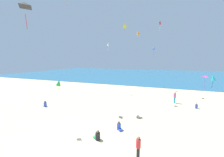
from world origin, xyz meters
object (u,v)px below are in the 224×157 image
at_px(person_5, 97,136).
at_px(person_4, 138,146).
at_px(beach_chair_far_right, 138,115).
at_px(kite_teal, 213,78).
at_px(kite_magenta, 206,76).
at_px(kite_yellow, 125,26).
at_px(kite_orange, 138,33).
at_px(person_3, 45,104).
at_px(person_1, 196,106).
at_px(kite_white, 108,44).
at_px(kite_blue, 154,48).
at_px(person_2, 175,97).
at_px(kite_green, 59,83).
at_px(kite_black, 25,5).
at_px(kite_red, 160,23).
at_px(person_0, 119,127).

bearing_deg(person_5, person_4, -171.30).
relative_size(beach_chair_far_right, kite_teal, 0.45).
relative_size(kite_magenta, kite_yellow, 0.97).
distance_m(person_4, kite_orange, 16.75).
xyz_separation_m(person_3, kite_teal, (21.59, 8.07, 3.70)).
height_order(person_4, kite_magenta, kite_magenta).
relative_size(person_1, kite_white, 0.49).
bearing_deg(kite_white, person_5, -71.15).
relative_size(person_5, kite_blue, 0.45).
height_order(person_3, person_4, person_4).
xyz_separation_m(kite_teal, kite_blue, (-8.46, 9.73, 5.08)).
height_order(person_1, person_2, person_2).
relative_size(kite_yellow, kite_green, 1.62).
relative_size(beach_chair_far_right, kite_green, 0.72).
bearing_deg(person_3, kite_black, 138.83).
bearing_deg(kite_white, person_1, -18.86).
bearing_deg(person_5, person_2, -93.52).
relative_size(person_1, kite_red, 0.39).
relative_size(kite_magenta, kite_green, 1.57).
distance_m(person_2, person_4, 13.84).
xyz_separation_m(kite_red, kite_white, (-9.40, -2.64, -3.77)).
xyz_separation_m(person_4, kite_orange, (-2.51, 13.43, 9.69)).
height_order(person_0, kite_white, kite_white).
height_order(kite_green, kite_black, kite_black).
relative_size(person_5, kite_yellow, 0.45).
bearing_deg(kite_green, kite_white, 96.22).
bearing_deg(person_1, kite_blue, -4.99).
distance_m(person_2, kite_green, 16.53).
height_order(beach_chair_far_right, person_2, person_2).
bearing_deg(kite_teal, person_0, -133.79).
bearing_deg(person_1, kite_green, 95.54).
bearing_deg(person_1, person_3, 73.80).
height_order(beach_chair_far_right, kite_green, kite_green).
height_order(person_1, kite_orange, kite_orange).
xyz_separation_m(person_0, kite_magenta, (8.43, 7.66, 4.17)).
distance_m(person_1, person_5, 14.36).
bearing_deg(kite_white, person_3, -112.92).
distance_m(beach_chair_far_right, person_5, 5.91).
xyz_separation_m(kite_magenta, kite_black, (-12.62, -12.84, 5.13)).
xyz_separation_m(person_0, kite_white, (-6.66, 13.95, 9.17)).
xyz_separation_m(beach_chair_far_right, person_1, (6.82, 5.62, -0.02)).
bearing_deg(beach_chair_far_right, kite_orange, 83.96).
height_order(person_2, kite_black, kite_black).
distance_m(person_3, kite_magenta, 21.06).
bearing_deg(person_2, kite_yellow, -62.30).
bearing_deg(kite_white, kite_black, -82.65).
distance_m(person_0, kite_green, 6.74).
bearing_deg(kite_white, kite_orange, -29.23).
bearing_deg(kite_magenta, kite_yellow, 135.15).
height_order(person_4, kite_teal, kite_teal).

